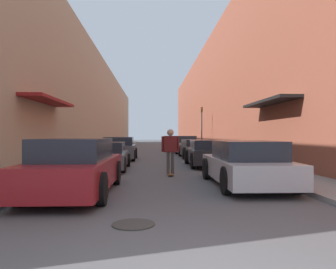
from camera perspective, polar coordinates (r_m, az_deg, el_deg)
name	(u,v)px	position (r m, az deg, el deg)	size (l,w,h in m)	color
ground	(156,152)	(28.73, -2.07, -3.01)	(143.34, 143.34, 0.00)	#515154
curb_strip_left	(116,148)	(35.44, -9.11, -2.36)	(1.80, 65.15, 0.12)	gray
curb_strip_right	(194,148)	(35.54, 4.63, -2.36)	(1.80, 65.15, 0.12)	gray
building_row_left	(88,107)	(35.97, -13.72, 4.76)	(4.90, 65.15, 9.01)	tan
building_row_right	(221,98)	(36.23, 9.21, 6.25)	(4.90, 65.15, 10.93)	brown
parked_car_left_0	(76,167)	(8.46, -15.73, -5.49)	(1.87, 4.76, 1.37)	maroon
parked_car_left_1	(105,156)	(14.07, -10.88, -3.75)	(1.92, 4.08, 1.17)	#515459
parked_car_left_2	(119,149)	(19.49, -8.47, -2.47)	(1.97, 4.10, 1.34)	#515459
parked_car_right_0	(245,164)	(9.67, 13.34, -5.02)	(1.93, 4.63, 1.30)	#B7B7BC
parked_car_right_1	(208,153)	(15.49, 7.04, -3.24)	(1.94, 4.19, 1.23)	#232326
parked_car_right_2	(195,149)	(21.05, 4.76, -2.47)	(1.87, 4.83, 1.17)	#232326
parked_car_right_3	(186,145)	(26.26, 3.09, -1.83)	(1.85, 4.39, 1.39)	silver
parked_car_right_4	(179,144)	(31.24, 1.86, -1.62)	(1.91, 4.47, 1.32)	gray
skateboarder	(170,147)	(11.78, 0.42, -2.19)	(0.64, 0.78, 1.68)	brown
manhole_cover	(133,224)	(5.54, -6.03, -15.28)	(0.70, 0.70, 0.02)	#332D28
traffic_light	(202,124)	(29.69, 5.90, 1.87)	(0.16, 0.22, 3.87)	#2D2D2D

